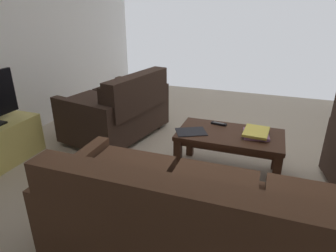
{
  "coord_description": "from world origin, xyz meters",
  "views": [
    {
      "loc": [
        -0.5,
        2.71,
        1.6
      ],
      "look_at": [
        0.26,
        0.54,
        0.64
      ],
      "focal_mm": 31.42,
      "sensor_mm": 36.0,
      "label": 1
    }
  ],
  "objects": [
    {
      "name": "book_stack",
      "position": [
        -0.44,
        0.04,
        0.46
      ],
      "size": [
        0.26,
        0.31,
        0.05
      ],
      "color": "#996699",
      "rests_on": "coffee_table"
    },
    {
      "name": "ground_plane",
      "position": [
        0.0,
        0.0,
        -0.0
      ],
      "size": [
        4.98,
        5.91,
        0.01
      ],
      "primitive_type": "cube",
      "color": "tan"
    },
    {
      "name": "loose_magazine",
      "position": [
        0.16,
        0.16,
        0.44
      ],
      "size": [
        0.35,
        0.32,
        0.01
      ],
      "primitive_type": "cube",
      "rotation": [
        0.0,
        0.0,
        2.04
      ],
      "color": "black",
      "rests_on": "coffee_table"
    },
    {
      "name": "loveseat_near",
      "position": [
        1.25,
        -0.38,
        0.36
      ],
      "size": [
        1.08,
        1.37,
        0.84
      ],
      "color": "black",
      "rests_on": "ground"
    },
    {
      "name": "coffee_table",
      "position": [
        -0.2,
        0.06,
        0.37
      ],
      "size": [
        1.0,
        0.55,
        0.44
      ],
      "color": "#3D2316",
      "rests_on": "ground"
    },
    {
      "name": "wall_right",
      "position": [
        2.49,
        0.0,
        1.42
      ],
      "size": [
        0.12,
        5.91,
        2.84
      ],
      "primitive_type": "cube",
      "color": "white",
      "rests_on": "ground"
    },
    {
      "name": "tv_remote",
      "position": [
        -0.06,
        -0.12,
        0.45
      ],
      "size": [
        0.16,
        0.07,
        0.02
      ],
      "color": "black",
      "rests_on": "coffee_table"
    },
    {
      "name": "sofa_main",
      "position": [
        -0.23,
        1.28,
        0.35
      ],
      "size": [
        2.07,
        0.87,
        0.8
      ],
      "color": "black",
      "rests_on": "ground"
    }
  ]
}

